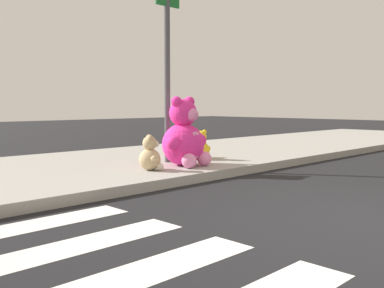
{
  "coord_description": "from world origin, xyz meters",
  "views": [
    {
      "loc": [
        -4.51,
        -1.78,
        1.23
      ],
      "look_at": [
        0.85,
        3.6,
        0.55
      ],
      "focal_mm": 41.44,
      "sensor_mm": 36.0,
      "label": 1
    }
  ],
  "objects_px": {
    "plush_red": "(178,145)",
    "plush_pink_large": "(185,138)",
    "plush_tan": "(151,156)",
    "sign_pole": "(167,71)",
    "plush_yellow": "(200,147)"
  },
  "relations": [
    {
      "from": "plush_pink_large",
      "to": "plush_tan",
      "type": "bearing_deg",
      "value": -179.92
    },
    {
      "from": "sign_pole",
      "to": "plush_tan",
      "type": "height_order",
      "value": "sign_pole"
    },
    {
      "from": "plush_pink_large",
      "to": "plush_yellow",
      "type": "height_order",
      "value": "plush_pink_large"
    },
    {
      "from": "sign_pole",
      "to": "plush_yellow",
      "type": "bearing_deg",
      "value": -10.81
    },
    {
      "from": "plush_tan",
      "to": "plush_pink_large",
      "type": "bearing_deg",
      "value": 0.08
    },
    {
      "from": "plush_tan",
      "to": "plush_red",
      "type": "distance_m",
      "value": 1.9
    },
    {
      "from": "sign_pole",
      "to": "plush_tan",
      "type": "bearing_deg",
      "value": -146.7
    },
    {
      "from": "plush_red",
      "to": "plush_pink_large",
      "type": "bearing_deg",
      "value": -127.54
    },
    {
      "from": "plush_pink_large",
      "to": "plush_yellow",
      "type": "distance_m",
      "value": 1.0
    },
    {
      "from": "sign_pole",
      "to": "plush_red",
      "type": "xyz_separation_m",
      "value": [
        0.69,
        0.47,
        -1.44
      ]
    },
    {
      "from": "plush_pink_large",
      "to": "plush_red",
      "type": "distance_m",
      "value": 1.35
    },
    {
      "from": "plush_yellow",
      "to": "plush_red",
      "type": "bearing_deg",
      "value": 94.46
    },
    {
      "from": "plush_pink_large",
      "to": "plush_tan",
      "type": "height_order",
      "value": "plush_pink_large"
    },
    {
      "from": "plush_pink_large",
      "to": "plush_red",
      "type": "bearing_deg",
      "value": 52.46
    },
    {
      "from": "sign_pole",
      "to": "plush_tan",
      "type": "relative_size",
      "value": 5.46
    }
  ]
}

